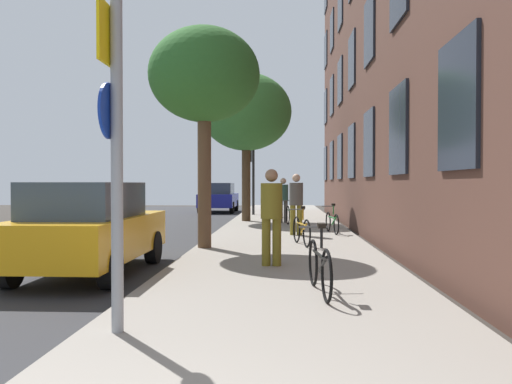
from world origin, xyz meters
name	(u,v)px	position (x,y,z in m)	size (l,w,h in m)	color
ground_plane	(175,233)	(-2.40, 15.00, 0.00)	(41.80, 41.80, 0.00)	#332D28
road_asphalt	(111,233)	(-4.50, 15.00, 0.01)	(7.00, 38.00, 0.01)	#2D2D30
sidewalk	(283,232)	(1.10, 15.00, 0.06)	(4.20, 38.00, 0.12)	gray
sign_post	(114,135)	(-0.61, 3.55, 2.09)	(0.16, 0.60, 3.42)	gray
traffic_light	(251,166)	(-0.42, 23.05, 2.43)	(0.43, 0.24, 3.36)	black
tree_near	(204,77)	(-0.74, 10.40, 4.08)	(2.58, 2.58, 5.11)	brown
tree_far	(246,113)	(-0.37, 18.98, 4.41)	(3.60, 3.60, 5.85)	#4C3823
bicycle_0	(320,266)	(1.57, 5.46, 0.50)	(0.42, 1.77, 0.97)	black
bicycle_1	(302,230)	(1.53, 10.99, 0.49)	(0.51, 1.64, 0.95)	black
bicycle_2	(332,222)	(2.56, 14.04, 0.47)	(0.42, 1.67, 0.90)	black
bicycle_3	(290,215)	(1.35, 16.70, 0.50)	(0.46, 1.77, 0.98)	black
pedestrian_0	(271,211)	(0.87, 7.81, 1.12)	(0.43, 0.43, 1.75)	olive
pedestrian_1	(296,200)	(1.46, 13.43, 1.13)	(0.46, 0.46, 1.76)	olive
pedestrian_2	(283,197)	(1.10, 18.13, 1.09)	(0.46, 0.46, 1.69)	#4C4742
car_0	(90,227)	(-2.31, 7.35, 0.84)	(1.79, 4.05, 1.62)	orange
car_1	(219,197)	(-2.45, 26.87, 0.84)	(1.92, 3.94, 1.62)	navy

